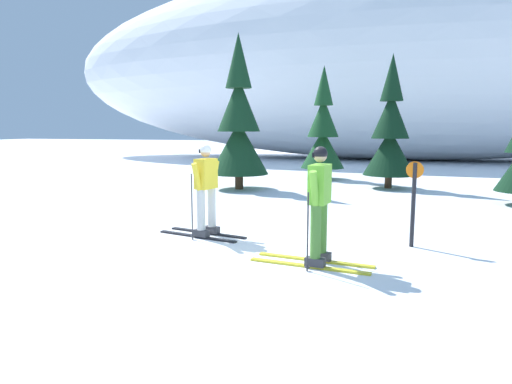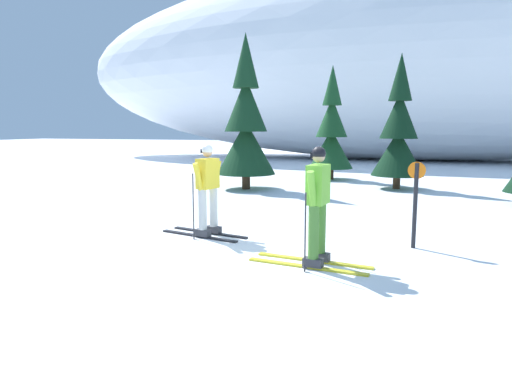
# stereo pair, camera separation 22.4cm
# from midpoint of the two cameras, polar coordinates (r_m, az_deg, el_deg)

# --- Properties ---
(ground_plane) EXTENTS (120.00, 120.00, 0.00)m
(ground_plane) POSITION_cam_midpoint_polar(r_m,az_deg,el_deg) (7.30, 1.30, -7.76)
(ground_plane) COLOR white
(skier_yellow_jacket) EXTENTS (1.73, 0.83, 1.69)m
(skier_yellow_jacket) POSITION_cam_midpoint_polar(r_m,az_deg,el_deg) (8.38, -7.05, 0.39)
(skier_yellow_jacket) COLOR black
(skier_yellow_jacket) RESTS_ON ground
(skier_lime_jacket) EXTENTS (1.83, 0.80, 1.73)m
(skier_lime_jacket) POSITION_cam_midpoint_polar(r_m,az_deg,el_deg) (6.59, 6.88, -1.52)
(skier_lime_jacket) COLOR gold
(skier_lime_jacket) RESTS_ON ground
(pine_tree_far_left) EXTENTS (1.91, 1.91, 4.93)m
(pine_tree_far_left) POSITION_cam_midpoint_polar(r_m,az_deg,el_deg) (14.76, -2.60, 8.34)
(pine_tree_far_left) COLOR #47301E
(pine_tree_far_left) RESTS_ON ground
(pine_tree_center_left) EXTENTS (1.67, 1.67, 4.32)m
(pine_tree_center_left) POSITION_cam_midpoint_polar(r_m,az_deg,el_deg) (17.83, 8.00, 7.39)
(pine_tree_center_left) COLOR #47301E
(pine_tree_center_left) RESTS_ON ground
(pine_tree_center) EXTENTS (1.67, 1.67, 4.33)m
(pine_tree_center) POSITION_cam_midpoint_polar(r_m,az_deg,el_deg) (15.55, 16.01, 7.10)
(pine_tree_center) COLOR #47301E
(pine_tree_center) RESTS_ON ground
(snow_ridge_background) EXTENTS (44.73, 14.14, 11.76)m
(snow_ridge_background) POSITION_cam_midpoint_polar(r_m,az_deg,el_deg) (30.13, 18.23, 15.09)
(snow_ridge_background) COLOR white
(snow_ridge_background) RESTS_ON ground
(trail_marker_post) EXTENTS (0.28, 0.07, 1.44)m
(trail_marker_post) POSITION_cam_midpoint_polar(r_m,az_deg,el_deg) (7.98, 18.30, -0.80)
(trail_marker_post) COLOR black
(trail_marker_post) RESTS_ON ground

